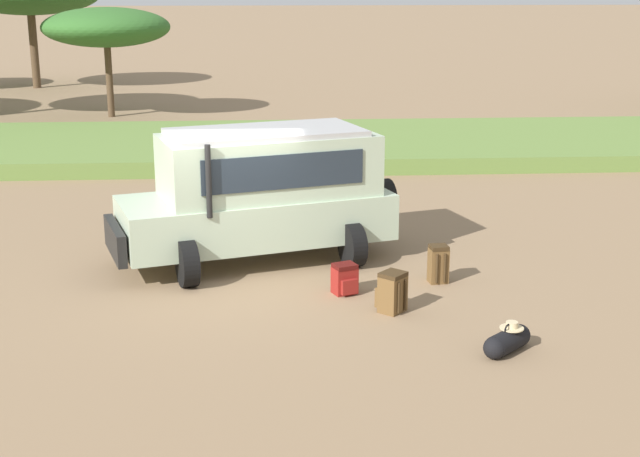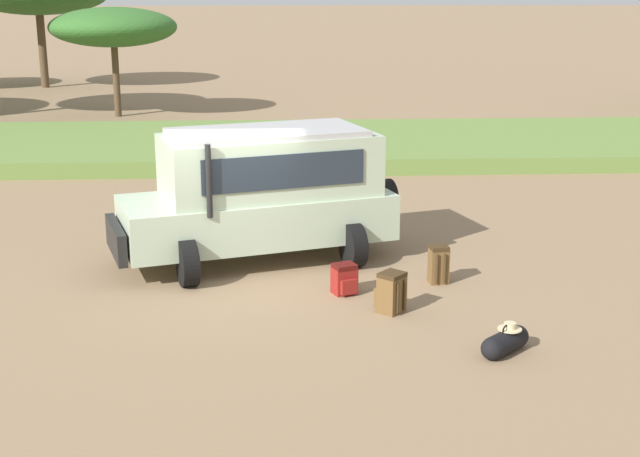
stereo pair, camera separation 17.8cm
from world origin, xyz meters
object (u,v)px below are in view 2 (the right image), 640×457
(backpack_beside_front_wheel, at_px, (345,279))
(backpack_cluster_center, at_px, (438,265))
(duffel_bag_low_black_case, at_px, (505,342))
(acacia_tree_far_right, at_px, (113,27))
(safari_vehicle, at_px, (262,192))
(backpack_near_rear_wheel, at_px, (391,293))

(backpack_beside_front_wheel, height_order, backpack_cluster_center, backpack_cluster_center)
(duffel_bag_low_black_case, bearing_deg, acacia_tree_far_right, 111.78)
(backpack_beside_front_wheel, bearing_deg, acacia_tree_far_right, 109.22)
(backpack_cluster_center, xyz_separation_m, duffel_bag_low_black_case, (0.40, -3.03, -0.15))
(acacia_tree_far_right, bearing_deg, backpack_cluster_center, -66.20)
(backpack_beside_front_wheel, distance_m, duffel_bag_low_black_case, 3.28)
(acacia_tree_far_right, bearing_deg, backpack_beside_front_wheel, -70.78)
(safari_vehicle, height_order, backpack_cluster_center, safari_vehicle)
(backpack_near_rear_wheel, relative_size, acacia_tree_far_right, 0.14)
(backpack_cluster_center, distance_m, acacia_tree_far_right, 21.65)
(safari_vehicle, height_order, duffel_bag_low_black_case, safari_vehicle)
(backpack_beside_front_wheel, xyz_separation_m, duffel_bag_low_black_case, (2.05, -2.56, -0.08))
(duffel_bag_low_black_case, bearing_deg, backpack_beside_front_wheel, 128.69)
(backpack_cluster_center, distance_m, duffel_bag_low_black_case, 3.06)
(safari_vehicle, relative_size, backpack_beside_front_wheel, 10.69)
(backpack_cluster_center, relative_size, backpack_near_rear_wheel, 1.02)
(safari_vehicle, relative_size, acacia_tree_far_right, 1.16)
(safari_vehicle, relative_size, backpack_cluster_center, 8.22)
(backpack_near_rear_wheel, height_order, acacia_tree_far_right, acacia_tree_far_right)
(safari_vehicle, bearing_deg, backpack_beside_front_wheel, -55.11)
(safari_vehicle, xyz_separation_m, acacia_tree_far_right, (-5.64, 18.14, 2.01))
(backpack_beside_front_wheel, relative_size, duffel_bag_low_black_case, 0.65)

